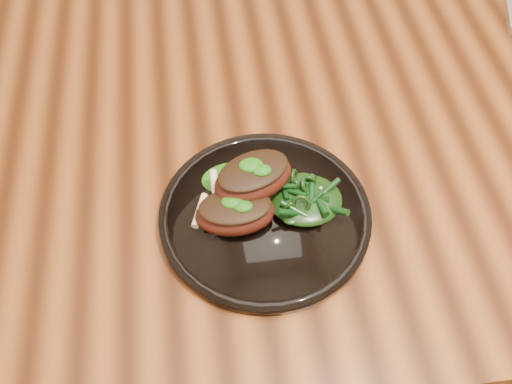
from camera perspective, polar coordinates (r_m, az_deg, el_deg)
desk at (r=1.00m, az=18.03°, el=3.92°), size 1.60×0.80×0.75m
plate at (r=0.76m, az=0.91°, el=-2.33°), size 0.28×0.28×0.02m
lamb_chop_front at (r=0.73m, az=-2.14°, el=-2.00°), size 0.11×0.07×0.05m
lamb_chop_back at (r=0.73m, az=-0.34°, el=1.51°), size 0.13×0.10×0.05m
herb_smear at (r=0.78m, az=-2.27°, el=1.39°), size 0.09×0.06×0.01m
greens_heap at (r=0.75m, az=5.06°, el=-0.53°), size 0.10×0.09×0.04m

